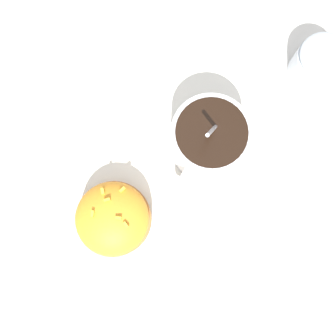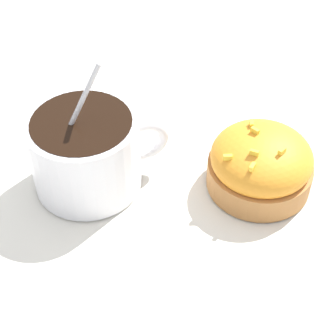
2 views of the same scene
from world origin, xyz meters
name	(u,v)px [view 2 (image 2 of 2)]	position (x,y,z in m)	size (l,w,h in m)	color
ground_plane	(174,190)	(0.00, 0.00, 0.00)	(3.00, 3.00, 0.00)	silver
paper_napkin	(174,189)	(0.00, 0.00, 0.00)	(0.34, 0.35, 0.00)	white
coffee_cup	(86,150)	(0.07, -0.01, 0.04)	(0.12, 0.09, 0.12)	white
frosted_pastry	(261,163)	(-0.07, 0.00, 0.03)	(0.09, 0.09, 0.06)	#B2753D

